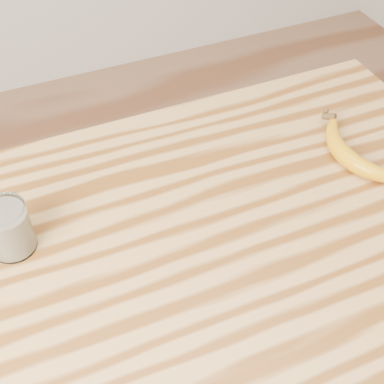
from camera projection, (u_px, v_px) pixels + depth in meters
name	position (u px, v px, depth m)	size (l,w,h in m)	color
room	(219.00, 6.00, 0.64)	(4.04, 4.04, 2.70)	#886244
table	(208.00, 281.00, 1.06)	(1.20, 0.80, 0.90)	#B68649
smoothie_glass	(8.00, 229.00, 0.92)	(0.08, 0.08, 0.10)	white
banana	(347.00, 158.00, 1.09)	(0.11, 0.31, 0.04)	orange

